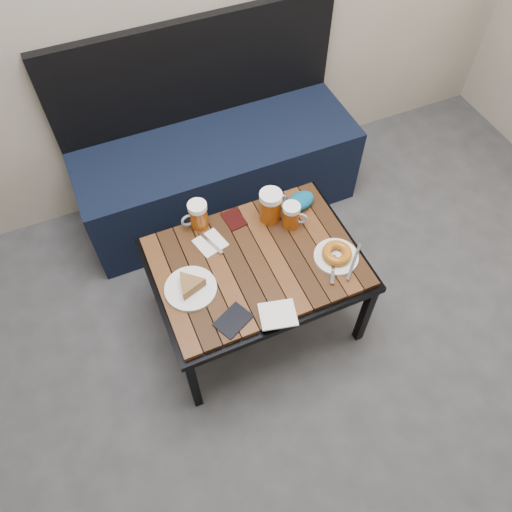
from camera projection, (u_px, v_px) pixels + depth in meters
name	position (u px, v px, depth m)	size (l,w,h in m)	color
room_shell	(354.00, 16.00, 0.66)	(4.00, 4.00, 4.00)	gray
bench	(216.00, 165.00, 2.57)	(1.40, 0.50, 0.95)	black
cafe_table	(256.00, 266.00, 2.02)	(0.84, 0.62, 0.47)	black
beer_mug_left	(198.00, 215.00, 2.04)	(0.12, 0.08, 0.13)	#913E0B
beer_mug_centre	(271.00, 206.00, 2.05)	(0.14, 0.11, 0.15)	#913E0B
beer_mug_right	(292.00, 215.00, 2.04)	(0.11, 0.10, 0.12)	#913E0B
plate_pie	(190.00, 286.00, 1.89)	(0.20, 0.20, 0.06)	white
plate_bagel	(337.00, 255.00, 1.98)	(0.21, 0.21, 0.05)	white
napkin_left	(210.00, 243.00, 2.03)	(0.13, 0.14, 0.01)	white
napkin_right	(278.00, 315.00, 1.84)	(0.16, 0.14, 0.01)	white
passport_navy	(233.00, 320.00, 1.83)	(0.09, 0.13, 0.01)	black
passport_burgundy	(234.00, 219.00, 2.10)	(0.08, 0.11, 0.01)	black
knit_pouch	(300.00, 201.00, 2.13)	(0.14, 0.09, 0.06)	navy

